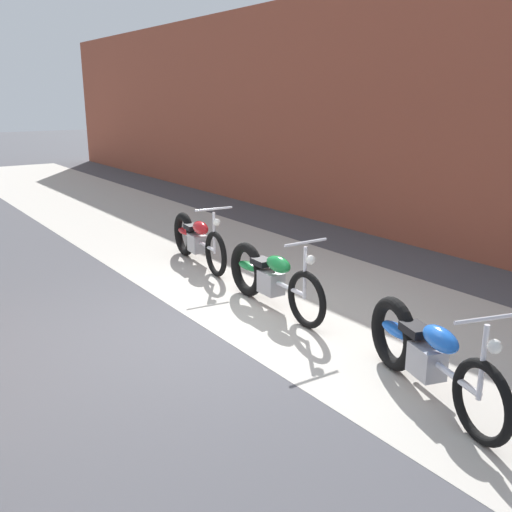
{
  "coord_description": "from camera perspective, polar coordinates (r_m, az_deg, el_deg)",
  "views": [
    {
      "loc": [
        5.18,
        -3.05,
        2.6
      ],
      "look_at": [
        -0.16,
        0.73,
        0.75
      ],
      "focal_mm": 39.92,
      "sensor_mm": 36.0,
      "label": 1
    }
  ],
  "objects": [
    {
      "name": "motorcycle_blue",
      "position": [
        5.36,
        16.34,
        -9.16
      ],
      "size": [
        1.94,
        0.84,
        1.03
      ],
      "rotation": [
        0.0,
        0.0,
        -0.31
      ],
      "color": "black",
      "rests_on": "ground"
    },
    {
      "name": "motorcycle_red",
      "position": [
        9.13,
        -6.1,
        1.76
      ],
      "size": [
        2.0,
        0.63,
        1.03
      ],
      "rotation": [
        0.0,
        0.0,
        -0.13
      ],
      "color": "black",
      "rests_on": "ground"
    },
    {
      "name": "brick_building_wall",
      "position": [
        9.75,
        23.19,
        12.72
      ],
      "size": [
        36.0,
        0.5,
        4.57
      ],
      "primitive_type": "cube",
      "color": "brown",
      "rests_on": "ground"
    },
    {
      "name": "ground_plane",
      "position": [
        6.55,
        -4.42,
        -7.64
      ],
      "size": [
        80.0,
        80.0,
        0.0
      ],
      "primitive_type": "plane",
      "color": "#47474C"
    },
    {
      "name": "sidewalk_slab",
      "position": [
        7.53,
        7.11,
        -4.52
      ],
      "size": [
        36.0,
        3.5,
        0.01
      ],
      "primitive_type": "cube",
      "color": "#B2ADA3",
      "rests_on": "ground"
    },
    {
      "name": "motorcycle_green",
      "position": [
        7.18,
        1.17,
        -2.07
      ],
      "size": [
        2.01,
        0.58,
        1.03
      ],
      "rotation": [
        0.0,
        0.0,
        -0.05
      ],
      "color": "black",
      "rests_on": "ground"
    }
  ]
}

